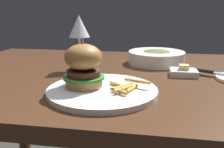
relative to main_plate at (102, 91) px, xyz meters
The scene contains 8 objects.
dining_table 0.24m from the main_plate, 77.24° to the left, with size 1.35×0.82×0.74m.
main_plate is the anchor object (origin of this frame).
burger_sandwich 0.08m from the main_plate, behind, with size 0.11×0.11×0.13m.
fries_pile 0.06m from the main_plate, ahead, with size 0.11×0.09×0.02m.
wine_glass 0.30m from the main_plate, 118.52° to the left, with size 0.07×0.07×0.19m.
table_knife 0.39m from the main_plate, 31.12° to the left, with size 0.19×0.11×0.01m.
butter_dish 0.31m from the main_plate, 43.98° to the left, with size 0.09×0.07×0.04m.
soup_bowl 0.40m from the main_plate, 70.14° to the left, with size 0.22×0.22×0.05m.
Camera 1 is at (0.08, -0.80, 0.95)m, focal length 40.00 mm.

